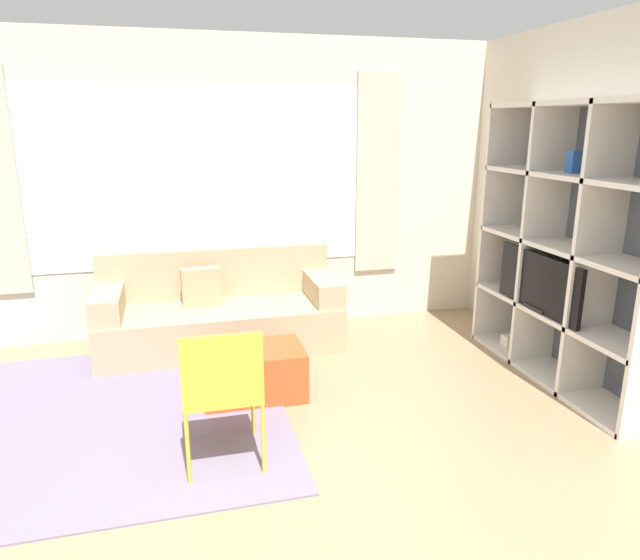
% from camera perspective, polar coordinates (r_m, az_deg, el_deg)
% --- Properties ---
extents(wall_back, '(6.78, 0.11, 2.70)m').
position_cam_1_polar(wall_back, '(5.38, -11.95, 8.91)').
color(wall_back, beige).
rests_on(wall_back, ground_plane).
extents(wall_right, '(0.07, 4.52, 2.70)m').
position_cam_1_polar(wall_right, '(4.80, 25.56, 6.91)').
color(wall_right, beige).
rests_on(wall_right, ground_plane).
extents(area_rug, '(2.65, 2.34, 0.01)m').
position_cam_1_polar(area_rug, '(4.26, -22.33, -12.79)').
color(area_rug, slate).
rests_on(area_rug, ground_plane).
extents(shelving_unit, '(0.41, 1.86, 2.09)m').
position_cam_1_polar(shelving_unit, '(4.65, 23.83, 2.85)').
color(shelving_unit, '#515660').
rests_on(shelving_unit, ground_plane).
extents(couch_main, '(2.08, 0.83, 0.84)m').
position_cam_1_polar(couch_main, '(5.17, -10.00, -3.27)').
color(couch_main, tan).
rests_on(couch_main, ground_plane).
extents(ottoman, '(0.73, 0.47, 0.36)m').
position_cam_1_polar(ottoman, '(4.24, -6.69, -9.17)').
color(ottoman, '#B74C23').
rests_on(ottoman, ground_plane).
extents(folding_chair, '(0.44, 0.46, 0.86)m').
position_cam_1_polar(folding_chair, '(3.30, -9.80, -10.35)').
color(folding_chair, gold).
rests_on(folding_chair, ground_plane).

